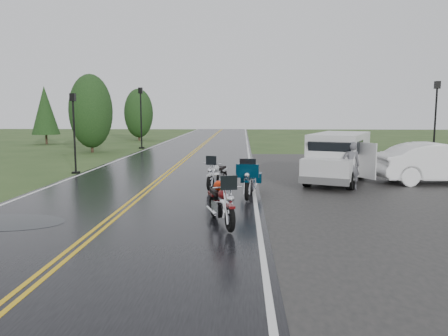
# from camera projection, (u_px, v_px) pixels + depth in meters

# --- Properties ---
(ground) EXTENTS (120.00, 120.00, 0.00)m
(ground) POSITION_uv_depth(u_px,v_px,m) (122.00, 211.00, 12.36)
(ground) COLOR #2D471E
(ground) RESTS_ON ground
(road) EXTENTS (8.00, 100.00, 0.04)m
(road) POSITION_uv_depth(u_px,v_px,m) (176.00, 167.00, 22.27)
(road) COLOR black
(road) RESTS_ON ground
(parking_pad) EXTENTS (14.00, 24.00, 0.03)m
(parking_pad) POSITION_uv_depth(u_px,v_px,m) (439.00, 185.00, 16.84)
(parking_pad) COLOR black
(parking_pad) RESTS_ON ground
(motorcycle_red) EXTENTS (1.38, 2.30, 1.28)m
(motorcycle_red) POSITION_uv_depth(u_px,v_px,m) (230.00, 207.00, 9.92)
(motorcycle_red) COLOR #50090B
(motorcycle_red) RESTS_ON ground
(motorcycle_teal) EXTENTS (1.04, 2.30, 1.31)m
(motorcycle_teal) POSITION_uv_depth(u_px,v_px,m) (247.00, 182.00, 13.47)
(motorcycle_teal) COLOR #042234
(motorcycle_teal) RESTS_ON ground
(motorcycle_silver) EXTENTS (1.25, 2.18, 1.22)m
(motorcycle_silver) POSITION_uv_depth(u_px,v_px,m) (210.00, 176.00, 15.04)
(motorcycle_silver) COLOR #A6AAAE
(motorcycle_silver) RESTS_ON ground
(van_white) EXTENTS (3.74, 5.44, 2.00)m
(van_white) POSITION_uv_depth(u_px,v_px,m) (308.00, 161.00, 16.15)
(van_white) COLOR silver
(van_white) RESTS_ON ground
(person_at_van) EXTENTS (0.66, 0.46, 1.73)m
(person_at_van) POSITION_uv_depth(u_px,v_px,m) (351.00, 167.00, 15.56)
(person_at_van) COLOR #545459
(person_at_van) RESTS_ON ground
(sedan_white) EXTENTS (4.91, 2.03, 1.58)m
(sedan_white) POSITION_uv_depth(u_px,v_px,m) (439.00, 164.00, 16.97)
(sedan_white) COLOR white
(sedan_white) RESTS_ON ground
(lamp_post_near_left) EXTENTS (0.32, 0.32, 3.68)m
(lamp_post_near_left) POSITION_uv_depth(u_px,v_px,m) (74.00, 133.00, 19.79)
(lamp_post_near_left) COLOR black
(lamp_post_near_left) RESTS_ON ground
(lamp_post_far_left) EXTENTS (0.40, 0.40, 4.71)m
(lamp_post_far_left) POSITION_uv_depth(u_px,v_px,m) (141.00, 118.00, 33.39)
(lamp_post_far_left) COLOR black
(lamp_post_far_left) RESTS_ON ground
(lamp_post_far_right) EXTENTS (0.40, 0.40, 4.65)m
(lamp_post_far_right) POSITION_uv_depth(u_px,v_px,m) (435.00, 120.00, 25.78)
(lamp_post_far_right) COLOR black
(lamp_post_far_right) RESTS_ON ground
(tree_left_mid) EXTENTS (2.96, 2.96, 4.62)m
(tree_left_mid) POSITION_uv_depth(u_px,v_px,m) (91.00, 119.00, 30.19)
(tree_left_mid) COLOR #1E3D19
(tree_left_mid) RESTS_ON ground
(tree_left_far) EXTENTS (2.83, 2.83, 4.35)m
(tree_left_far) POSITION_uv_depth(u_px,v_px,m) (139.00, 118.00, 42.98)
(tree_left_far) COLOR #1E3D19
(tree_left_far) RESTS_ON ground
(pine_left_far) EXTENTS (2.36, 2.36, 4.93)m
(pine_left_far) POSITION_uv_depth(u_px,v_px,m) (45.00, 116.00, 37.94)
(pine_left_far) COLOR #1E3D19
(pine_left_far) RESTS_ON ground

